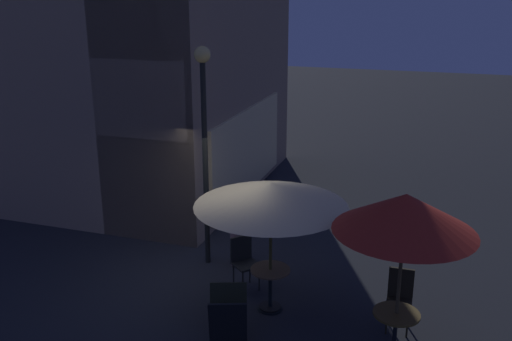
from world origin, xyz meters
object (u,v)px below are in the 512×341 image
at_px(menu_sandwich_board, 228,319).
at_px(patio_umbrella_1, 271,195).
at_px(cafe_chair_0, 400,294).
at_px(patron_standing_0, 237,225).
at_px(cafe_chair_1, 244,258).
at_px(street_lamp_near_corner, 204,124).
at_px(patio_umbrella_0, 405,214).
at_px(cafe_table_1, 270,282).
at_px(cafe_table_0, 395,328).

height_order(menu_sandwich_board, patio_umbrella_1, patio_umbrella_1).
bearing_deg(cafe_chair_0, patron_standing_0, -112.35).
height_order(cafe_chair_0, cafe_chair_1, cafe_chair_0).
relative_size(street_lamp_near_corner, patio_umbrella_1, 1.70).
xyz_separation_m(cafe_chair_0, patron_standing_0, (1.23, 3.11, 0.24)).
xyz_separation_m(patio_umbrella_0, patron_standing_0, (2.10, 3.12, -1.43)).
height_order(patio_umbrella_0, patio_umbrella_1, patio_umbrella_0).
height_order(cafe_chair_0, patron_standing_0, patron_standing_0).
bearing_deg(cafe_table_1, cafe_table_0, -109.90).
xyz_separation_m(street_lamp_near_corner, cafe_chair_0, (-1.13, -3.69, -2.17)).
xyz_separation_m(menu_sandwich_board, patio_umbrella_1, (1.15, -0.30, 1.57)).
relative_size(cafe_table_0, cafe_table_1, 1.04).
bearing_deg(cafe_table_1, menu_sandwich_board, 165.60).
height_order(cafe_table_1, patron_standing_0, patron_standing_0).
bearing_deg(cafe_chair_1, patio_umbrella_0, 15.00).
relative_size(cafe_table_0, patio_umbrella_0, 0.30).
xyz_separation_m(patio_umbrella_0, cafe_chair_0, (0.87, 0.01, -1.67)).
height_order(street_lamp_near_corner, patio_umbrella_1, street_lamp_near_corner).
xyz_separation_m(cafe_table_1, patron_standing_0, (1.36, 1.06, 0.32)).
height_order(cafe_table_0, cafe_chair_0, cafe_chair_0).
distance_m(menu_sandwich_board, patio_umbrella_1, 1.97).
bearing_deg(patio_umbrella_1, street_lamp_near_corner, 52.47).
bearing_deg(cafe_chair_1, menu_sandwich_board, -37.24).
bearing_deg(cafe_table_0, menu_sandwich_board, 99.78).
xyz_separation_m(menu_sandwich_board, patron_standing_0, (2.51, 0.77, 0.38)).
bearing_deg(patio_umbrella_0, menu_sandwich_board, 99.78).
xyz_separation_m(patio_umbrella_0, patio_umbrella_1, (0.75, 2.06, -0.23)).
height_order(patio_umbrella_1, patron_standing_0, patio_umbrella_1).
xyz_separation_m(patio_umbrella_1, patron_standing_0, (1.36, 1.06, -1.19)).
relative_size(street_lamp_near_corner, menu_sandwich_board, 4.75).
xyz_separation_m(cafe_table_0, cafe_table_1, (0.75, 2.06, -0.02)).
xyz_separation_m(cafe_chair_0, cafe_chair_1, (0.45, 2.71, -0.01)).
distance_m(menu_sandwich_board, cafe_table_0, 2.39).
bearing_deg(cafe_table_0, street_lamp_near_corner, 61.54).
relative_size(patio_umbrella_0, patron_standing_0, 1.55).
height_order(street_lamp_near_corner, cafe_chair_0, street_lamp_near_corner).
bearing_deg(patio_umbrella_0, cafe_table_0, 0.00).
bearing_deg(patio_umbrella_1, menu_sandwich_board, 165.60).
height_order(cafe_table_1, patio_umbrella_0, patio_umbrella_0).
xyz_separation_m(menu_sandwich_board, cafe_chair_1, (1.72, 0.36, 0.12)).
xyz_separation_m(menu_sandwich_board, cafe_table_1, (1.15, -0.30, 0.06)).
bearing_deg(menu_sandwich_board, street_lamp_near_corner, 9.69).
distance_m(patio_umbrella_0, patron_standing_0, 4.02).
distance_m(street_lamp_near_corner, patron_standing_0, 2.01).
relative_size(patio_umbrella_1, cafe_chair_0, 2.48).
bearing_deg(patio_umbrella_0, cafe_chair_0, 0.73).
distance_m(cafe_chair_0, cafe_chair_1, 2.74).
relative_size(cafe_table_0, patio_umbrella_1, 0.32).
xyz_separation_m(street_lamp_near_corner, menu_sandwich_board, (-2.41, -1.34, -2.30)).
relative_size(cafe_chair_0, patron_standing_0, 0.60).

